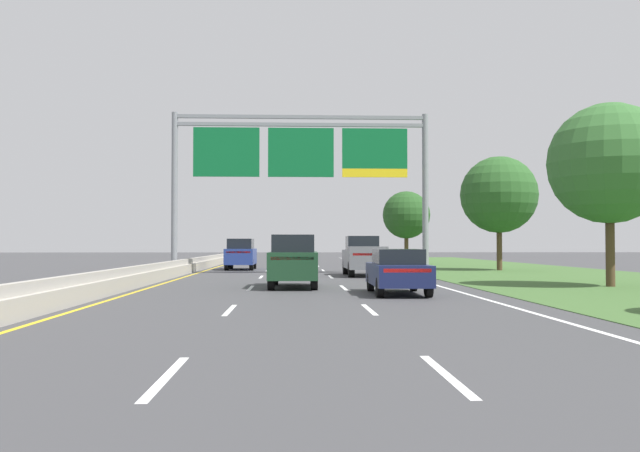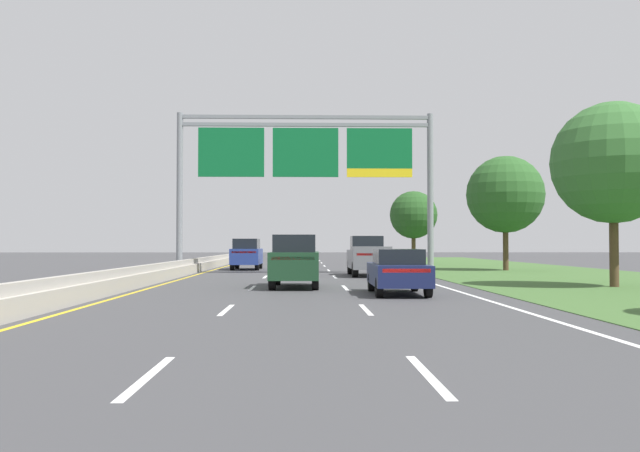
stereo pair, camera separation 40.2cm
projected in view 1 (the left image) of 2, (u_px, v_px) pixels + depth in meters
The scene contains 12 objects.
ground_plane at pixel (296, 279), 33.41m from camera, with size 220.00×220.00×0.00m, color #3D3D3F.
lane_striping at pixel (296, 280), 32.95m from camera, with size 11.96×106.00×0.01m.
grass_verge_right at pixel (574, 279), 33.98m from camera, with size 14.00×110.00×0.02m, color #3D602D.
median_barrier_concrete at pixel (162, 272), 33.15m from camera, with size 0.60×110.00×0.85m.
overhead_sign_gantry at pixel (301, 160), 39.55m from camera, with size 15.06×0.42×9.44m.
pickup_truck_grey at pixel (363, 256), 37.34m from camera, with size 2.00×5.40×2.20m.
car_blue_left_lane_suv at pixel (241, 254), 46.34m from camera, with size 1.92×4.71×2.11m.
car_navy_right_lane_sedan at pixel (398, 271), 23.58m from camera, with size 1.88×4.42×1.57m.
car_darkgreen_centre_lane_suv at pixel (294, 260), 27.25m from camera, with size 2.00×4.74×2.11m.
roadside_tree_mid at pixel (609, 164), 27.65m from camera, with size 4.94×4.94×7.53m.
roadside_tree_far at pixel (499, 195), 44.85m from camera, with size 5.09×5.09×7.58m.
roadside_tree_distant at pixel (406, 215), 59.45m from camera, with size 4.18×4.18×6.41m.
Camera 1 is at (-0.20, 1.51, 1.74)m, focal length 37.99 mm.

